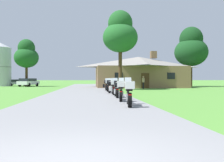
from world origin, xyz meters
The scene contains 17 objects.
ground_plane centered at (0.00, 20.00, 0.00)m, with size 500.00×500.00×0.00m, color #4C8433.
asphalt_driveway centered at (0.00, 18.00, 0.03)m, with size 6.40×80.00×0.06m, color slate.
motorcycle_red_nearest_to_camera centered at (2.10, 7.60, 0.62)m, with size 0.71×2.08×1.30m.
motorcycle_yellow_second_in_row centered at (2.09, 10.31, 0.62)m, with size 0.76×2.08×1.30m.
motorcycle_silver_third_in_row centered at (2.12, 12.92, 0.62)m, with size 0.66×2.08×1.30m.
motorcycle_orange_fourth_in_row centered at (2.20, 15.77, 0.61)m, with size 0.74×2.08×1.30m.
motorcycle_orange_fifth_in_row centered at (2.13, 18.32, 0.61)m, with size 0.91×2.08×1.30m.
motorcycle_white_sixth_in_row centered at (2.15, 20.89, 0.62)m, with size 0.68×2.08×1.30m.
motorcycle_white_farthest_in_row centered at (2.19, 23.37, 0.61)m, with size 0.84×2.08×1.30m.
stone_lodge centered at (8.03, 34.46, 2.44)m, with size 13.91×9.54×5.65m.
bystander_tan_shirt_near_lodge centered at (7.39, 28.27, 0.93)m, with size 0.28×0.54×1.67m.
tree_left_far centered at (-10.40, 40.08, 5.44)m, with size 4.10×4.10×8.15m.
tree_by_lodge_front centered at (4.09, 26.30, 6.80)m, with size 4.25×4.25×9.62m.
tree_right_of_lodge centered at (17.70, 37.21, 6.53)m, with size 5.60×5.60×10.21m.
metal_silo_distant centered at (-15.68, 42.76, 3.94)m, with size 3.90×3.90×7.87m.
parked_white_suv_far_left centered at (-10.11, 40.20, 0.78)m, with size 2.95×4.92×1.40m.
parked_silver_sedan_far_left centered at (-12.88, 43.83, 0.64)m, with size 4.41×2.41×1.20m.
Camera 1 is at (0.29, -3.39, 1.28)m, focal length 39.48 mm.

